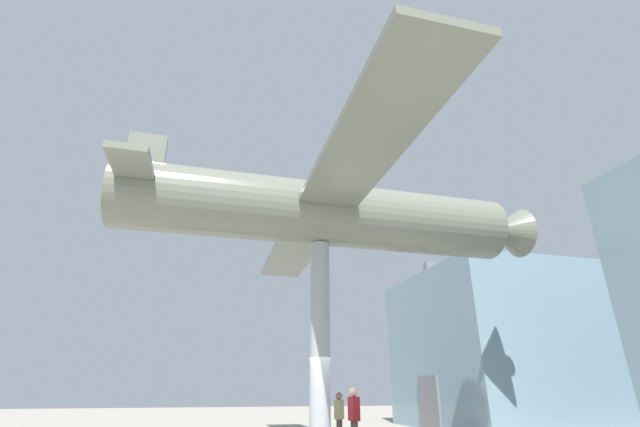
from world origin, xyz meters
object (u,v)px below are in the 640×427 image
object	(u,v)px
visitor_person	(354,414)
suspended_airplane	(329,214)
support_pylon_central	(320,342)
visitor_second	(339,414)

from	to	relation	value
visitor_person	suspended_airplane	bearing A→B (deg)	-50.61
support_pylon_central	visitor_second	world-z (taller)	support_pylon_central
support_pylon_central	visitor_second	xyz separation A→B (m)	(-3.01, 1.45, -2.00)
suspended_airplane	visitor_person	distance (m)	5.99
visitor_person	visitor_second	world-z (taller)	visitor_person
support_pylon_central	visitor_person	distance (m)	2.48
visitor_person	support_pylon_central	bearing A→B (deg)	-58.54
support_pylon_central	visitor_second	distance (m)	3.89
suspended_airplane	visitor_second	distance (m)	6.75
support_pylon_central	visitor_person	bearing A→B (deg)	126.70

